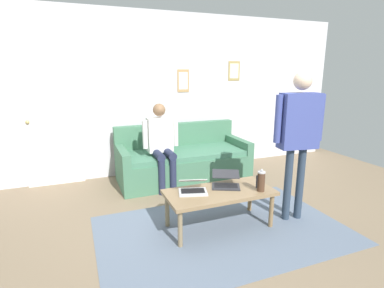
{
  "coord_description": "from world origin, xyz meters",
  "views": [
    {
      "loc": [
        1.41,
        2.85,
        1.75
      ],
      "look_at": [
        -0.01,
        -0.76,
        0.8
      ],
      "focal_mm": 28.07,
      "sensor_mm": 36.0,
      "label": 1
    }
  ],
  "objects_px": {
    "person_seated": "(161,141)",
    "french_press": "(261,181)",
    "coffee_table": "(220,195)",
    "interior_door": "(51,120)",
    "laptop_center": "(193,188)",
    "person_standing": "(299,128)",
    "couch": "(183,161)",
    "laptop_left": "(226,182)"
  },
  "relations": [
    {
      "from": "person_seated",
      "to": "french_press",
      "type": "bearing_deg",
      "value": 113.6
    },
    {
      "from": "coffee_table",
      "to": "french_press",
      "type": "bearing_deg",
      "value": 158.29
    },
    {
      "from": "interior_door",
      "to": "laptop_center",
      "type": "relative_size",
      "value": 5.38
    },
    {
      "from": "coffee_table",
      "to": "person_seated",
      "type": "bearing_deg",
      "value": -79.34
    },
    {
      "from": "person_standing",
      "to": "person_seated",
      "type": "distance_m",
      "value": 1.99
    },
    {
      "from": "coffee_table",
      "to": "couch",
      "type": "bearing_deg",
      "value": -95.22
    },
    {
      "from": "laptop_left",
      "to": "laptop_center",
      "type": "bearing_deg",
      "value": 3.34
    },
    {
      "from": "laptop_left",
      "to": "person_seated",
      "type": "xyz_separation_m",
      "value": [
        0.4,
        -1.3,
        0.24
      ]
    },
    {
      "from": "couch",
      "to": "coffee_table",
      "type": "height_order",
      "value": "couch"
    },
    {
      "from": "french_press",
      "to": "person_standing",
      "type": "distance_m",
      "value": 0.74
    },
    {
      "from": "couch",
      "to": "laptop_center",
      "type": "height_order",
      "value": "couch"
    },
    {
      "from": "laptop_left",
      "to": "person_standing",
      "type": "height_order",
      "value": "person_standing"
    },
    {
      "from": "coffee_table",
      "to": "laptop_left",
      "type": "relative_size",
      "value": 2.7
    },
    {
      "from": "coffee_table",
      "to": "laptop_left",
      "type": "distance_m",
      "value": 0.2
    },
    {
      "from": "french_press",
      "to": "person_seated",
      "type": "relative_size",
      "value": 0.2
    },
    {
      "from": "person_standing",
      "to": "coffee_table",
      "type": "bearing_deg",
      "value": -9.0
    },
    {
      "from": "couch",
      "to": "french_press",
      "type": "bearing_deg",
      "value": 98.66
    },
    {
      "from": "interior_door",
      "to": "laptop_center",
      "type": "height_order",
      "value": "interior_door"
    },
    {
      "from": "laptop_left",
      "to": "laptop_center",
      "type": "relative_size",
      "value": 1.18
    },
    {
      "from": "coffee_table",
      "to": "laptop_center",
      "type": "bearing_deg",
      "value": -17.43
    },
    {
      "from": "french_press",
      "to": "person_standing",
      "type": "bearing_deg",
      "value": -176.99
    },
    {
      "from": "couch",
      "to": "french_press",
      "type": "relative_size",
      "value": 8.1
    },
    {
      "from": "french_press",
      "to": "person_seated",
      "type": "height_order",
      "value": "person_seated"
    },
    {
      "from": "interior_door",
      "to": "person_standing",
      "type": "distance_m",
      "value": 3.54
    },
    {
      "from": "interior_door",
      "to": "person_standing",
      "type": "relative_size",
      "value": 1.18
    },
    {
      "from": "interior_door",
      "to": "coffee_table",
      "type": "relative_size",
      "value": 1.68
    },
    {
      "from": "french_press",
      "to": "person_seated",
      "type": "bearing_deg",
      "value": -66.4
    },
    {
      "from": "interior_door",
      "to": "person_seated",
      "type": "height_order",
      "value": "interior_door"
    },
    {
      "from": "couch",
      "to": "laptop_left",
      "type": "bearing_deg",
      "value": 89.55
    },
    {
      "from": "interior_door",
      "to": "laptop_left",
      "type": "xyz_separation_m",
      "value": [
        -1.92,
        2.03,
        -0.54
      ]
    },
    {
      "from": "interior_door",
      "to": "french_press",
      "type": "relative_size",
      "value": 7.95
    },
    {
      "from": "coffee_table",
      "to": "laptop_center",
      "type": "relative_size",
      "value": 3.2
    },
    {
      "from": "person_standing",
      "to": "person_seated",
      "type": "xyz_separation_m",
      "value": [
        1.18,
        -1.56,
        -0.39
      ]
    },
    {
      "from": "person_seated",
      "to": "laptop_left",
      "type": "bearing_deg",
      "value": 107.29
    },
    {
      "from": "laptop_left",
      "to": "french_press",
      "type": "relative_size",
      "value": 1.75
    },
    {
      "from": "coffee_table",
      "to": "laptop_center",
      "type": "height_order",
      "value": "laptop_center"
    },
    {
      "from": "french_press",
      "to": "person_standing",
      "type": "relative_size",
      "value": 0.15
    },
    {
      "from": "interior_door",
      "to": "laptop_center",
      "type": "xyz_separation_m",
      "value": [
        -1.49,
        2.06,
        -0.54
      ]
    },
    {
      "from": "person_standing",
      "to": "person_seated",
      "type": "relative_size",
      "value": 1.36
    },
    {
      "from": "couch",
      "to": "laptop_left",
      "type": "xyz_separation_m",
      "value": [
        0.01,
        1.53,
        0.18
      ]
    },
    {
      "from": "couch",
      "to": "person_seated",
      "type": "relative_size",
      "value": 1.63
    },
    {
      "from": "interior_door",
      "to": "coffee_table",
      "type": "height_order",
      "value": "interior_door"
    }
  ]
}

